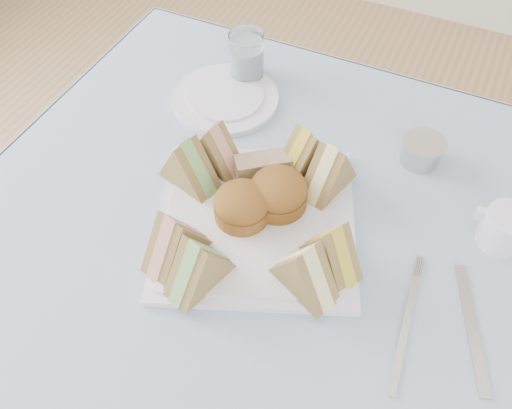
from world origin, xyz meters
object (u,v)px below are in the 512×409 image
at_px(table, 263,358).
at_px(creamer_jug, 505,229).
at_px(water_glass, 246,57).
at_px(serving_plate, 256,222).

relative_size(table, creamer_jug, 12.92).
bearing_deg(water_glass, table, -60.55).
distance_m(water_glass, creamer_jug, 0.56).
bearing_deg(water_glass, serving_plate, -62.03).
height_order(water_glass, creamer_jug, water_glass).
bearing_deg(creamer_jug, water_glass, 162.72).
height_order(table, water_glass, water_glass).
distance_m(serving_plate, creamer_jug, 0.37).
height_order(serving_plate, water_glass, water_glass).
bearing_deg(creamer_jug, serving_plate, -156.73).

